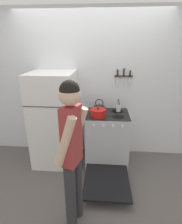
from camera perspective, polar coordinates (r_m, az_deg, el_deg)
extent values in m
plane|color=#5B5654|center=(3.60, 0.07, -12.15)|extent=(14.00, 14.00, 0.00)
cube|color=silver|center=(3.12, 0.12, 8.18)|extent=(10.00, 0.06, 2.55)
cube|color=white|center=(3.02, -11.80, -2.43)|extent=(0.71, 0.70, 1.58)
cube|color=#2D2D2D|center=(2.58, -14.43, 1.58)|extent=(0.69, 0.01, 0.01)
cylinder|color=#B2B5BA|center=(2.69, -9.21, -7.55)|extent=(0.02, 0.02, 0.51)
cube|color=silver|center=(3.09, 5.24, -8.43)|extent=(0.71, 0.62, 0.91)
cube|color=black|center=(2.90, 5.53, -0.75)|extent=(0.70, 0.61, 0.02)
cube|color=black|center=(2.85, 5.29, -11.41)|extent=(0.61, 0.05, 0.69)
cylinder|color=black|center=(2.78, 2.28, -1.48)|extent=(0.20, 0.20, 0.01)
cylinder|color=black|center=(2.79, 8.85, -1.65)|extent=(0.20, 0.20, 0.01)
cylinder|color=black|center=(3.01, 2.47, 0.33)|extent=(0.20, 0.20, 0.01)
cylinder|color=black|center=(3.02, 8.53, 0.16)|extent=(0.20, 0.20, 0.01)
cylinder|color=silver|center=(2.63, 0.92, -4.44)|extent=(0.04, 0.02, 0.04)
cylinder|color=silver|center=(2.62, 4.03, -4.54)|extent=(0.04, 0.02, 0.04)
cylinder|color=silver|center=(2.63, 7.13, -4.61)|extent=(0.04, 0.02, 0.04)
cylinder|color=silver|center=(2.64, 10.22, -4.68)|extent=(0.04, 0.02, 0.04)
cube|color=black|center=(2.74, 5.13, -21.60)|extent=(0.65, 0.73, 0.04)
cube|color=#99999E|center=(3.04, 5.23, -9.87)|extent=(0.57, 0.34, 0.01)
cylinder|color=red|center=(2.76, 2.29, -0.43)|extent=(0.23, 0.23, 0.10)
cylinder|color=red|center=(2.74, 2.31, 0.75)|extent=(0.25, 0.25, 0.02)
sphere|color=black|center=(2.73, 2.32, 1.17)|extent=(0.03, 0.03, 0.03)
cylinder|color=red|center=(2.75, -0.38, 0.35)|extent=(0.03, 0.02, 0.02)
cylinder|color=red|center=(2.75, 4.99, 0.20)|extent=(0.03, 0.02, 0.02)
cylinder|color=black|center=(3.00, 2.68, 1.13)|extent=(0.18, 0.18, 0.08)
cone|color=black|center=(2.98, 2.70, 2.09)|extent=(0.18, 0.18, 0.02)
sphere|color=black|center=(2.97, 2.71, 2.47)|extent=(0.02, 0.02, 0.02)
cone|color=black|center=(2.99, 4.36, 1.23)|extent=(0.10, 0.03, 0.08)
torus|color=black|center=(2.97, 2.71, 2.92)|extent=(0.14, 0.01, 0.14)
cylinder|color=silver|center=(3.01, 8.92, 1.20)|extent=(0.08, 0.08, 0.11)
cylinder|color=#9E7547|center=(2.98, 8.84, 2.14)|extent=(0.04, 0.03, 0.18)
cylinder|color=#232326|center=(2.98, 9.24, 2.38)|extent=(0.05, 0.02, 0.20)
cylinder|color=#B2B5BA|center=(2.98, 9.12, 2.46)|extent=(0.05, 0.03, 0.21)
cylinder|color=#2D2D30|center=(2.12, -6.65, -26.27)|extent=(0.12, 0.12, 0.83)
cylinder|color=#2D2D30|center=(2.22, -4.49, -23.47)|extent=(0.12, 0.12, 0.83)
cube|color=#9E3333|center=(1.73, -6.36, -7.86)|extent=(0.19, 0.26, 0.62)
cylinder|color=beige|center=(1.63, -8.48, -9.83)|extent=(0.26, 0.15, 0.55)
cylinder|color=beige|center=(1.83, -4.50, -6.09)|extent=(0.26, 0.15, 0.55)
sphere|color=beige|center=(1.57, -6.96, 5.50)|extent=(0.20, 0.20, 0.20)
sphere|color=black|center=(1.56, -7.04, 7.09)|extent=(0.18, 0.18, 0.18)
cube|color=brown|center=(3.05, 10.60, 11.43)|extent=(0.31, 0.02, 0.03)
cube|color=silver|center=(3.05, 8.55, 10.00)|extent=(0.03, 0.00, 0.16)
cube|color=black|center=(3.02, 8.70, 12.51)|extent=(0.02, 0.02, 0.11)
cube|color=silver|center=(3.06, 10.52, 10.07)|extent=(0.02, 0.00, 0.15)
cube|color=black|center=(3.03, 10.70, 12.61)|extent=(0.02, 0.02, 0.13)
cube|color=silver|center=(3.07, 12.45, 9.70)|extent=(0.03, 0.00, 0.17)
cube|color=black|center=(3.05, 12.65, 12.20)|extent=(0.02, 0.02, 0.10)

